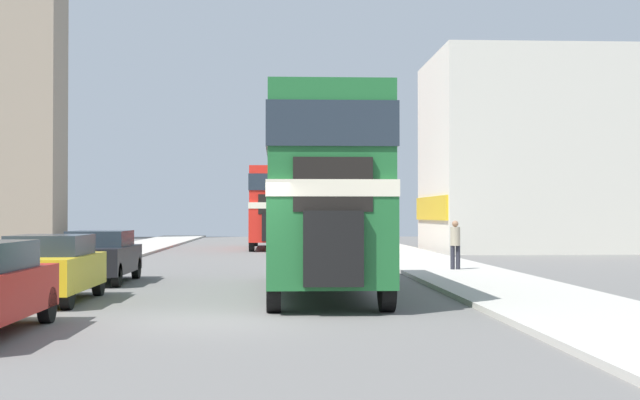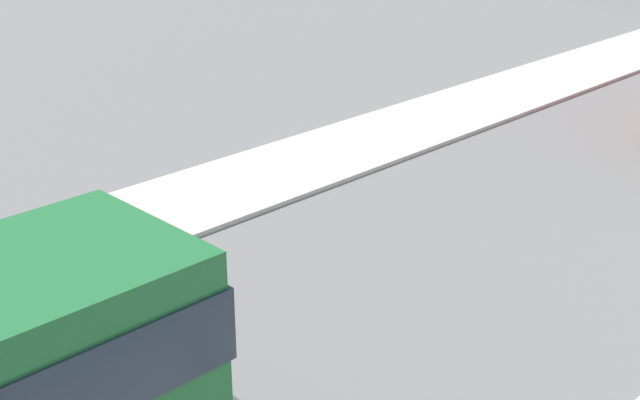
{
  "view_description": "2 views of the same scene",
  "coord_description": "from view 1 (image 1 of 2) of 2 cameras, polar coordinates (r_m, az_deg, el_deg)",
  "views": [
    {
      "loc": [
        1.01,
        -15.98,
        1.91
      ],
      "look_at": [
        2.06,
        5.58,
        2.26
      ],
      "focal_mm": 50.0,
      "sensor_mm": 36.0,
      "label": 1
    },
    {
      "loc": [
        9.89,
        5.3,
        8.56
      ],
      "look_at": [
        0.0,
        15.11,
        2.73
      ],
      "focal_mm": 50.0,
      "sensor_mm": 36.0,
      "label": 2
    }
  ],
  "objects": [
    {
      "name": "church_tower",
      "position": [
        71.89,
        -18.07,
        11.26
      ],
      "size": [
        4.91,
        4.91,
        33.34
      ],
      "color": "gray",
      "rests_on": "ground_plane"
    },
    {
      "name": "double_decker_bus",
      "position": [
        21.57,
        0.0,
        1.04
      ],
      "size": [
        2.52,
        10.23,
        4.49
      ],
      "color": "#1E602D",
      "rests_on": "ground_plane"
    },
    {
      "name": "sidewalk_right",
      "position": [
        17.08,
        17.0,
        -7.09
      ],
      "size": [
        3.5,
        120.0,
        0.12
      ],
      "color": "#B7B2A8",
      "rests_on": "ground_plane"
    },
    {
      "name": "pedestrian_walking",
      "position": [
        29.26,
        8.65,
        -2.66
      ],
      "size": [
        0.32,
        0.32,
        1.58
      ],
      "color": "#282833",
      "rests_on": "sidewalk_right"
    },
    {
      "name": "car_parked_far",
      "position": [
        25.6,
        -13.93,
        -3.48
      ],
      "size": [
        1.74,
        4.14,
        1.45
      ],
      "color": "black",
      "rests_on": "ground_plane"
    },
    {
      "name": "bus_distant",
      "position": [
        49.63,
        -3.02,
        -0.13
      ],
      "size": [
        2.46,
        9.96,
        4.39
      ],
      "color": "red",
      "rests_on": "ground_plane"
    },
    {
      "name": "car_parked_mid",
      "position": [
        20.24,
        -16.93,
        -4.14
      ],
      "size": [
        1.71,
        4.02,
        1.46
      ],
      "color": "gold",
      "rests_on": "ground_plane"
    },
    {
      "name": "shop_building_block",
      "position": [
        48.53,
        16.12,
        2.82
      ],
      "size": [
        15.42,
        9.24,
        10.09
      ],
      "color": "beige",
      "rests_on": "ground_plane"
    },
    {
      "name": "ground_plane",
      "position": [
        16.12,
        -6.42,
        -7.71
      ],
      "size": [
        120.0,
        120.0,
        0.0
      ],
      "primitive_type": "plane",
      "color": "slate"
    }
  ]
}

